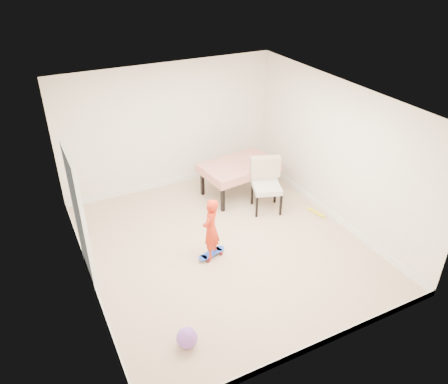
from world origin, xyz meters
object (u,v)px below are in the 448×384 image
balloon (187,338)px  dining_table (239,178)px  skateboard (212,255)px  dining_chair (267,186)px  child (211,231)px

balloon → dining_table: bearing=52.0°
skateboard → dining_table: bearing=34.1°
dining_chair → skateboard: bearing=-132.5°
dining_table → skateboard: bearing=-137.4°
dining_table → dining_chair: bearing=-84.4°
balloon → child: bearing=55.0°
dining_chair → child: size_ratio=0.97×
dining_table → skateboard: (-1.40, -1.64, -0.31)m
dining_table → balloon: bearing=-134.9°
dining_chair → balloon: (-2.65, -2.38, -0.38)m
dining_table → child: bearing=-137.4°
dining_chair → balloon: size_ratio=3.73×
dining_table → balloon: size_ratio=5.33×
child → balloon: 1.89m
dining_chair → skateboard: dining_chair is taller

